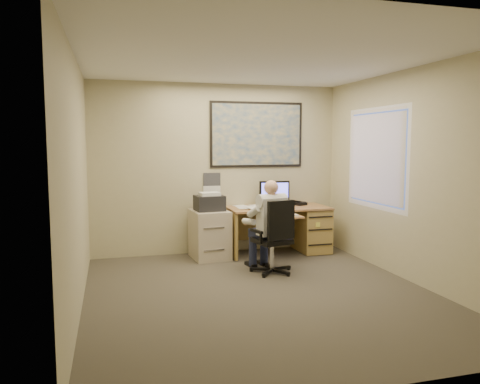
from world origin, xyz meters
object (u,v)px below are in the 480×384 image
object	(u,v)px
filing_cabinet	(210,230)
office_chair	(272,252)
desk	(296,225)
person	(271,226)

from	to	relation	value
filing_cabinet	office_chair	xyz separation A→B (m)	(0.64, -1.08, -0.14)
desk	filing_cabinet	xyz separation A→B (m)	(-1.45, -0.03, -0.01)
person	filing_cabinet	bearing A→B (deg)	110.83
filing_cabinet	person	bearing A→B (deg)	-61.78
filing_cabinet	person	xyz separation A→B (m)	(0.65, -1.00, 0.19)
filing_cabinet	desk	bearing A→B (deg)	-3.86
desk	filing_cabinet	distance (m)	1.45
desk	person	size ratio (longest dim) A/B	1.27
office_chair	person	bearing A→B (deg)	68.71
office_chair	person	size ratio (longest dim) A/B	0.80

